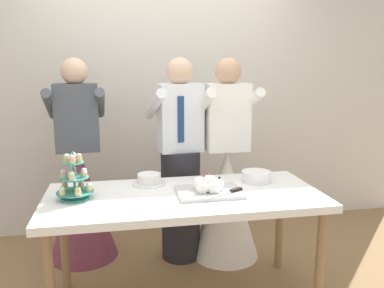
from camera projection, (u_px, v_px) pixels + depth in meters
rear_wall at (159, 81)px, 3.79m from camera, size 5.20×0.10×2.90m
dessert_table at (184, 204)px, 2.60m from camera, size 1.80×0.80×0.78m
cupcake_stand at (74, 180)px, 2.46m from camera, size 0.23×0.23×0.31m
main_cake_tray at (209, 188)px, 2.57m from camera, size 0.42×0.33×0.12m
plate_stack at (256, 176)px, 2.85m from camera, size 0.22×0.21×0.08m
round_cake at (149, 179)px, 2.79m from camera, size 0.24×0.24×0.08m
person_groom at (180, 171)px, 3.22m from camera, size 0.51×0.54×1.66m
person_bride at (226, 190)px, 3.28m from camera, size 0.56×0.56×1.66m
person_guest at (81, 190)px, 3.26m from camera, size 0.56×0.56×1.66m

